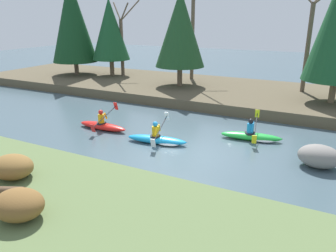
{
  "coord_description": "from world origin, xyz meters",
  "views": [
    {
      "loc": [
        4.86,
        -11.47,
        5.34
      ],
      "look_at": [
        -1.64,
        1.28,
        0.55
      ],
      "focal_mm": 35.0,
      "sensor_mm": 36.0,
      "label": 1
    }
  ],
  "objects_px": {
    "kayaker_middle": "(159,139)",
    "boulder_midstream": "(319,156)",
    "kayaker_lead": "(253,136)",
    "kayaker_trailing": "(103,125)"
  },
  "relations": [
    {
      "from": "kayaker_lead",
      "to": "kayaker_middle",
      "type": "distance_m",
      "value": 4.3
    },
    {
      "from": "kayaker_lead",
      "to": "boulder_midstream",
      "type": "xyz_separation_m",
      "value": [
        2.8,
        -1.71,
        0.23
      ]
    },
    {
      "from": "kayaker_trailing",
      "to": "boulder_midstream",
      "type": "xyz_separation_m",
      "value": [
        9.82,
        0.21,
        0.21
      ]
    },
    {
      "from": "kayaker_lead",
      "to": "kayaker_trailing",
      "type": "distance_m",
      "value": 7.28
    },
    {
      "from": "kayaker_lead",
      "to": "kayaker_trailing",
      "type": "height_order",
      "value": "same"
    },
    {
      "from": "kayaker_lead",
      "to": "boulder_midstream",
      "type": "relative_size",
      "value": 1.85
    },
    {
      "from": "kayaker_middle",
      "to": "boulder_midstream",
      "type": "distance_m",
      "value": 6.46
    },
    {
      "from": "kayaker_trailing",
      "to": "kayaker_lead",
      "type": "bearing_deg",
      "value": 15.26
    },
    {
      "from": "kayaker_middle",
      "to": "boulder_midstream",
      "type": "height_order",
      "value": "kayaker_middle"
    },
    {
      "from": "kayaker_middle",
      "to": "kayaker_trailing",
      "type": "distance_m",
      "value": 3.42
    }
  ]
}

